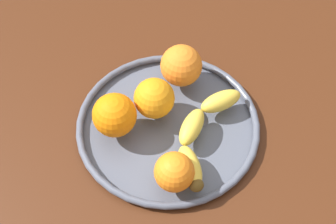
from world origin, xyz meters
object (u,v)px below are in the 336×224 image
object	(u,v)px
orange_back_right	(181,66)
orange_center	(174,172)
fruit_bowl	(168,125)
banana	(201,133)
orange_front_right	(115,115)
orange_back_left	(154,98)

from	to	relation	value
orange_back_right	orange_center	bearing A→B (deg)	-2.51
fruit_bowl	banana	world-z (taller)	banana
orange_front_right	orange_back_right	distance (cm)	15.35
banana	orange_back_right	size ratio (longest dim) A/B	2.77
fruit_bowl	orange_back_right	bearing A→B (deg)	167.53
fruit_bowl	orange_back_left	size ratio (longest dim) A/B	4.53
orange_front_right	banana	bearing A→B (deg)	82.92
orange_back_left	orange_front_right	xyz separation A→B (cm)	(3.76, -6.34, 0.20)
fruit_bowl	orange_back_left	bearing A→B (deg)	-136.03
banana	orange_back_left	xyz separation A→B (cm)	(-5.52, -7.87, 1.84)
orange_front_right	orange_back_right	size ratio (longest dim) A/B	0.99
orange_back_left	orange_back_right	bearing A→B (deg)	147.80
banana	orange_back_left	size ratio (longest dim) A/B	2.97
banana	orange_center	xyz separation A→B (cm)	(8.20, -4.30, 1.50)
banana	orange_back_left	bearing A→B (deg)	-102.40
orange_back_left	orange_center	size ratio (longest dim) A/B	1.11
orange_center	orange_back_right	distance (cm)	20.87
orange_back_right	orange_back_left	bearing A→B (deg)	-32.20
orange_center	orange_front_right	bearing A→B (deg)	-135.15
orange_back_left	orange_back_right	size ratio (longest dim) A/B	0.93
orange_back_left	orange_front_right	size ratio (longest dim) A/B	0.94
orange_back_left	orange_center	xyz separation A→B (cm)	(13.72, 3.57, -0.34)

